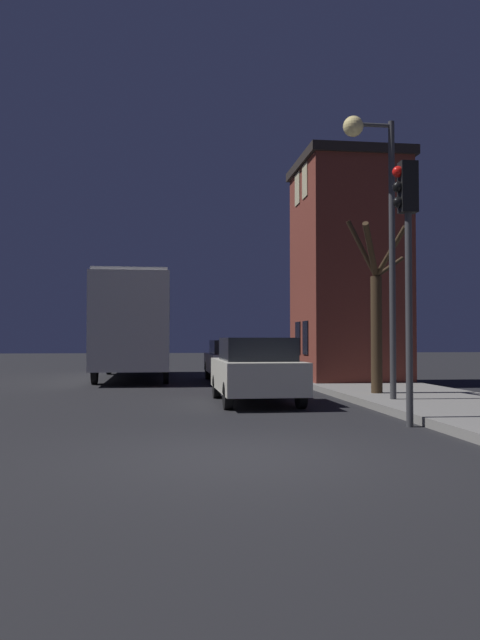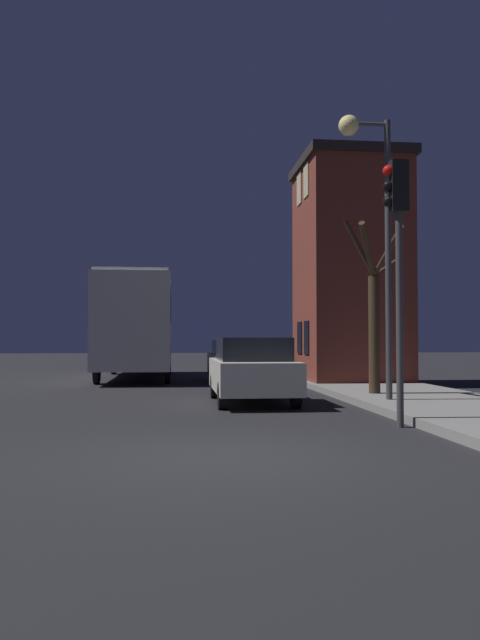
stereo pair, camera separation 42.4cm
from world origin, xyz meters
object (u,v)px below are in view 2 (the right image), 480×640
object	(u,v)px
car_near_lane	(252,369)
car_mid_lane	(236,360)
traffic_light	(397,236)
bus	(138,320)
bare_tree	(374,311)
streetlamp	(370,197)

from	to	relation	value
car_near_lane	car_mid_lane	size ratio (longest dim) A/B	0.97
traffic_light	bus	size ratio (longest dim) A/B	0.50
traffic_light	car_near_lane	bearing A→B (deg)	114.97
bare_tree	car_near_lane	bearing A→B (deg)	-173.43
traffic_light	bare_tree	xyz separation A→B (m)	(1.11, 4.66, -1.09)
bare_tree	traffic_light	bearing A→B (deg)	-103.43
car_near_lane	car_mid_lane	distance (m)	7.51
bus	car_near_lane	size ratio (longest dim) A/B	2.30
car_near_lane	car_mid_lane	bearing A→B (deg)	87.12
traffic_light	car_mid_lane	size ratio (longest dim) A/B	1.11
bus	traffic_light	bearing A→B (deg)	-69.52
bare_tree	streetlamp	bearing A→B (deg)	-110.44
bare_tree	car_mid_lane	bearing A→B (deg)	110.99
streetlamp	car_near_lane	xyz separation A→B (m)	(-2.56, 1.13, -3.94)
bare_tree	bus	size ratio (longest dim) A/B	0.47
streetlamp	car_mid_lane	size ratio (longest dim) A/B	1.54
streetlamp	bare_tree	world-z (taller)	streetlamp
bare_tree	car_near_lane	size ratio (longest dim) A/B	1.08
bus	car_near_lane	world-z (taller)	bus
traffic_light	streetlamp	bearing A→B (deg)	80.01
bus	car_mid_lane	distance (m)	4.51
traffic_light	bare_tree	distance (m)	4.92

